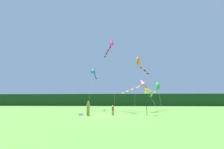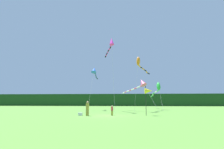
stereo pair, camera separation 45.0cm
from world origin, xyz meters
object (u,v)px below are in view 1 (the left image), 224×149
person_adult (88,108)px  person_child (113,110)px  kite_rainbow (140,84)px  kite_magenta (111,44)px  kite_blue (94,71)px  kite_orange (139,63)px  cooler_box (81,114)px  kite_green (157,88)px  banner_flag_pole (149,91)px

person_adult → person_child: size_ratio=1.42×
kite_rainbow → kite_magenta: size_ratio=0.59×
kite_blue → kite_orange: size_ratio=0.87×
kite_rainbow → cooler_box: bearing=-135.2°
kite_blue → person_adult: bearing=-82.8°
person_child → kite_green: (8.30, 15.38, 3.80)m
kite_blue → kite_magenta: (3.75, -5.53, 3.55)m
person_adult → kite_blue: size_ratio=0.20×
kite_rainbow → kite_orange: size_ratio=0.73×
kite_green → kite_blue: bearing=-165.8°
cooler_box → banner_flag_pole: banner_flag_pole is taller
person_child → kite_blue: (-4.49, 12.15, 7.01)m
cooler_box → kite_magenta: bearing=65.7°
person_adult → kite_orange: (7.11, 11.05, 7.73)m
person_adult → cooler_box: (-0.97, 0.52, -0.78)m
cooler_box → kite_rainbow: 12.05m
kite_blue → kite_green: bearing=14.2°
kite_blue → kite_rainbow: bearing=-27.4°
cooler_box → kite_blue: bearing=93.1°
banner_flag_pole → kite_magenta: (-5.17, 6.32, 8.32)m
kite_green → kite_magenta: size_ratio=0.81×
banner_flag_pole → kite_orange: bearing=91.0°
banner_flag_pole → cooler_box: bearing=-176.5°
kite_rainbow → banner_flag_pole: bearing=-87.6°
kite_green → kite_rainbow: 8.76m
person_child → kite_orange: bearing=67.6°
kite_green → kite_rainbow: bearing=-118.5°
person_child → banner_flag_pole: (4.43, 0.29, 2.24)m
banner_flag_pole → kite_green: kite_green is taller
kite_rainbow → person_child: bearing=-118.3°
person_adult → banner_flag_pole: (7.29, 1.03, 1.96)m
person_adult → kite_blue: 14.62m
kite_magenta → cooler_box: bearing=-114.3°
kite_orange → kite_magenta: size_ratio=0.81×
person_adult → person_child: 2.96m
banner_flag_pole → kite_magenta: 11.65m
person_adult → kite_blue: bearing=97.2°
kite_orange → kite_magenta: (-4.99, -3.70, 2.55)m
cooler_box → kite_rainbow: size_ratio=0.07×
kite_orange → kite_magenta: kite_magenta is taller
kite_green → kite_blue: kite_blue is taller
cooler_box → kite_rainbow: bearing=44.8°
person_adult → kite_blue: kite_blue is taller
person_child → kite_orange: size_ratio=0.12×
kite_magenta → banner_flag_pole: bearing=-50.7°
kite_green → kite_blue: (-12.79, -3.23, 3.21)m
person_adult → kite_rainbow: kite_rainbow is taller
banner_flag_pole → kite_green: size_ratio=0.36×
cooler_box → kite_magenta: (3.09, 6.83, 11.06)m
person_adult → kite_green: 19.91m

